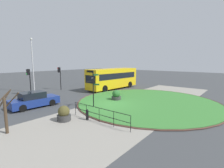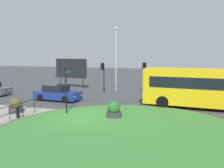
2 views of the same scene
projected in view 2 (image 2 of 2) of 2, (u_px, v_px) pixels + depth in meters
The scene contains 15 objects.
ground at pixel (85, 119), 16.66m from camera, with size 120.00×120.00×0.00m, color #3D3F42.
sidewalk_paving at pixel (71, 127), 14.71m from camera, with size 32.00×7.87×0.02m, color gray.
grass_island at pixel (123, 133), 13.52m from camera, with size 14.63×14.63×0.10m, color #387A33.
grass_kerb_ring at pixel (123, 133), 13.52m from camera, with size 14.94×14.94×0.11m, color brown.
signpost_directional at pixel (66, 87), 17.66m from camera, with size 1.11×1.23×3.55m.
bollard_foreground at pixel (18, 112), 16.78m from camera, with size 0.21×0.21×0.84m.
railing_grass_edge at pixel (10, 112), 15.71m from camera, with size 0.11×5.34×1.09m.
bus_yellow at pixel (202, 87), 19.78m from camera, with size 9.35×3.16×3.21m.
car_near_lane at pixel (57, 93), 23.24m from camera, with size 4.47×2.05×1.49m.
traffic_light_near at pixel (145, 71), 26.98m from camera, with size 0.49×0.30×3.47m.
traffic_light_far at pixel (103, 71), 28.10m from camera, with size 0.49×0.27×3.39m.
lamppost_tall at pixel (116, 57), 28.72m from camera, with size 0.32×0.32×7.52m.
billboard_left at pixel (71, 69), 31.70m from camera, with size 4.69×0.73×3.80m.
planter_near_signpost at pixel (114, 111), 16.80m from camera, with size 1.05×1.05×1.18m.
planter_kerbside at pixel (16, 106), 18.30m from camera, with size 1.00×1.00×1.15m.
Camera 2 is at (6.86, -14.84, 4.38)m, focal length 39.27 mm.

